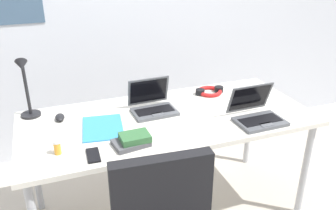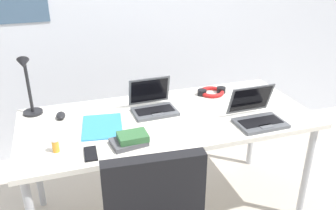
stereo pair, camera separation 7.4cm
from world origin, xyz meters
The scene contains 11 objects.
ground_plane centered at (0.00, 0.00, 0.00)m, with size 12.00×12.00×0.00m, color #B7AD9E.
desk centered at (0.00, 0.00, 0.68)m, with size 1.80×0.80×0.74m.
desk_lamp centered at (-0.80, 0.28, 0.94)m, with size 0.12×0.18×0.40m.
laptop_back_right centered at (-0.06, 0.11, 0.78)m, with size 0.28×0.24×0.20m.
laptop_near_mouse centered at (0.49, -0.23, 0.78)m, with size 0.29×0.27×0.21m.
computer_mouse centered at (-0.63, 0.19, 0.76)m, with size 0.06×0.10×0.03m, color black.
cell_phone centered at (-0.51, -0.29, 0.74)m, with size 0.06×0.14×0.01m, color black.
headphones centered at (0.41, 0.25, 0.76)m, with size 0.21×0.18×0.04m.
pill_bottle centered at (-0.68, -0.20, 0.78)m, with size 0.04×0.04×0.08m.
book_stack centered at (-0.29, -0.25, 0.77)m, with size 0.20×0.16×0.06m.
paper_folder_far_corner centered at (-0.41, -0.01, 0.74)m, with size 0.23×0.31×0.01m, color #338CC6.
Camera 1 is at (-0.69, -1.86, 1.73)m, focal length 37.97 mm.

